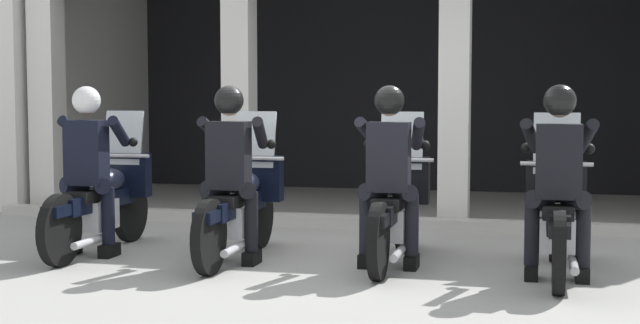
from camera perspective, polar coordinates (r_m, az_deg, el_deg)
The scene contains 11 objects.
ground_plane at distance 11.14m, azimuth 3.63°, elevation -3.46°, with size 80.00×80.00×0.00m, color #999993.
station_building at distance 12.76m, azimuth 3.61°, elevation 6.96°, with size 9.02×4.33×3.36m.
kerb_strip at distance 10.23m, azimuth 0.95°, elevation -3.79°, with size 8.52×0.24×0.12m, color #B7B5AD.
motorcycle_far_left at distance 8.77m, azimuth -13.77°, elevation -2.35°, with size 0.62×2.04×1.35m.
police_officer_far_left at distance 8.48m, azimuth -14.71°, elevation 0.38°, with size 0.63×0.61×1.58m.
motorcycle_center_left at distance 8.18m, azimuth -5.13°, elevation -2.72°, with size 0.62×2.04×1.35m.
police_officer_center_left at distance 7.87m, azimuth -5.82°, elevation 0.21°, with size 0.63×0.61×1.58m.
motorcycle_center_right at distance 7.97m, azimuth 4.81°, elevation -2.90°, with size 0.62×2.04×1.35m.
police_officer_center_right at distance 7.65m, azimuth 4.50°, elevation 0.10°, with size 0.63×0.61×1.58m.
motorcycle_far_right at distance 7.68m, azimuth 15.03°, elevation -3.30°, with size 0.62×2.04×1.35m.
police_officer_far_right at distance 7.35m, azimuth 15.13°, elevation -0.19°, with size 0.63×0.61×1.58m.
Camera 1 is at (1.91, -7.87, 1.48)m, focal length 49.63 mm.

